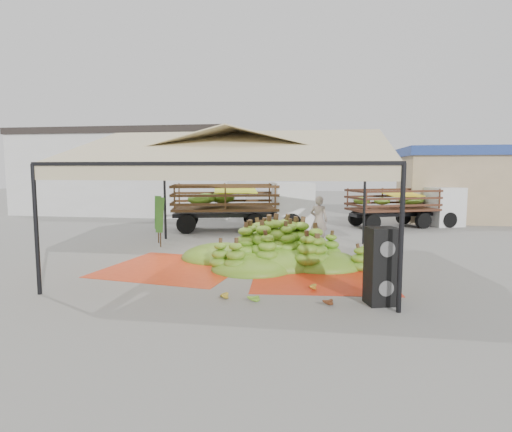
% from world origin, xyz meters
% --- Properties ---
extents(ground, '(90.00, 90.00, 0.00)m').
position_xyz_m(ground, '(0.00, 0.00, 0.00)').
color(ground, slate).
rests_on(ground, ground).
extents(canopy_tent, '(8.10, 8.10, 4.00)m').
position_xyz_m(canopy_tent, '(0.00, 0.00, 3.30)').
color(canopy_tent, black).
rests_on(canopy_tent, ground).
extents(building_white, '(14.30, 6.30, 5.40)m').
position_xyz_m(building_white, '(-10.00, 14.00, 2.71)').
color(building_white, silver).
rests_on(building_white, ground).
extents(building_tan, '(6.30, 5.30, 4.10)m').
position_xyz_m(building_tan, '(10.00, 13.00, 2.07)').
color(building_tan, tan).
rests_on(building_tan, ground).
extents(tarp_left, '(4.28, 4.12, 0.01)m').
position_xyz_m(tarp_left, '(-1.83, -0.95, 0.01)').
color(tarp_left, red).
rests_on(tarp_left, ground).
extents(tarp_right, '(3.86, 4.02, 0.01)m').
position_xyz_m(tarp_right, '(2.39, -1.23, 0.01)').
color(tarp_right, red).
rests_on(tarp_right, ground).
extents(banana_heap, '(7.50, 6.95, 1.29)m').
position_xyz_m(banana_heap, '(0.90, 0.25, 0.64)').
color(banana_heap, '#567B19').
rests_on(banana_heap, ground).
extents(hand_yellow_a, '(0.47, 0.39, 0.20)m').
position_xyz_m(hand_yellow_a, '(2.15, -2.63, 0.10)').
color(hand_yellow_a, '#C08D26').
rests_on(hand_yellow_a, ground).
extents(hand_yellow_b, '(0.55, 0.50, 0.20)m').
position_xyz_m(hand_yellow_b, '(0.23, -3.70, 0.10)').
color(hand_yellow_b, gold).
rests_on(hand_yellow_b, ground).
extents(hand_red_a, '(0.55, 0.51, 0.20)m').
position_xyz_m(hand_red_a, '(2.54, -3.70, 0.10)').
color(hand_red_a, '#542B13').
rests_on(hand_red_a, ground).
extents(hand_red_b, '(0.53, 0.45, 0.22)m').
position_xyz_m(hand_red_b, '(3.48, -2.97, 0.11)').
color(hand_red_b, '#541913').
rests_on(hand_red_b, ground).
extents(hand_green, '(0.59, 0.56, 0.21)m').
position_xyz_m(hand_green, '(0.93, -3.70, 0.10)').
color(hand_green, '#43811A').
rests_on(hand_green, ground).
extents(hanging_bunches, '(4.74, 0.24, 0.20)m').
position_xyz_m(hanging_bunches, '(0.24, 0.98, 2.62)').
color(hanging_bunches, '#3D821B').
rests_on(hanging_bunches, ground).
extents(speaker_stack, '(0.73, 0.68, 1.66)m').
position_xyz_m(speaker_stack, '(3.70, -3.51, 0.83)').
color(speaker_stack, black).
rests_on(speaker_stack, ground).
extents(banana_leaves, '(0.96, 1.36, 3.70)m').
position_xyz_m(banana_leaves, '(-3.70, 2.61, 0.00)').
color(banana_leaves, '#32711E').
rests_on(banana_leaves, ground).
extents(vendor, '(0.78, 0.61, 1.87)m').
position_xyz_m(vendor, '(2.29, 3.67, 0.94)').
color(vendor, gray).
rests_on(vendor, ground).
extents(truck_left, '(6.88, 3.74, 2.24)m').
position_xyz_m(truck_left, '(-1.09, 7.19, 1.38)').
color(truck_left, '#4F311A').
rests_on(truck_left, ground).
extents(truck_right, '(6.02, 4.00, 1.96)m').
position_xyz_m(truck_right, '(6.73, 9.67, 1.21)').
color(truck_right, '#522B1B').
rests_on(truck_right, ground).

